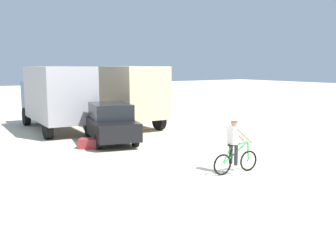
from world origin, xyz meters
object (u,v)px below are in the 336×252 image
object	(u,v)px
box_truck_grey_hauler	(56,95)
box_truck_tan_camper	(122,93)
sedan_parked	(110,123)
supply_crate	(89,143)
cyclist_orange_shirt	(235,147)

from	to	relation	value
box_truck_grey_hauler	box_truck_tan_camper	size ratio (longest dim) A/B	1.01
sedan_parked	supply_crate	world-z (taller)	sedan_parked
cyclist_orange_shirt	box_truck_grey_hauler	bearing A→B (deg)	99.12
sedan_parked	cyclist_orange_shirt	size ratio (longest dim) A/B	2.47
box_truck_tan_camper	sedan_parked	world-z (taller)	box_truck_tan_camper
box_truck_tan_camper	cyclist_orange_shirt	xyz separation A→B (m)	(-1.77, -10.86, -1.03)
box_truck_grey_hauler	cyclist_orange_shirt	bearing A→B (deg)	-80.88
supply_crate	cyclist_orange_shirt	bearing A→B (deg)	-70.09
sedan_parked	cyclist_orange_shirt	xyz separation A→B (m)	(0.98, -6.84, -0.04)
box_truck_grey_hauler	sedan_parked	size ratio (longest dim) A/B	1.53
box_truck_grey_hauler	cyclist_orange_shirt	size ratio (longest dim) A/B	3.79
box_truck_grey_hauler	sedan_parked	distance (m)	4.78
box_truck_tan_camper	sedan_parked	size ratio (longest dim) A/B	1.51
sedan_parked	supply_crate	size ratio (longest dim) A/B	5.94
box_truck_tan_camper	cyclist_orange_shirt	bearing A→B (deg)	-99.27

